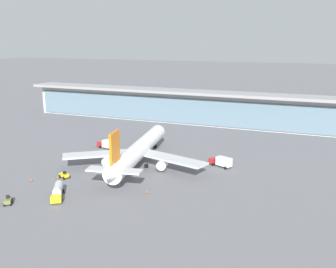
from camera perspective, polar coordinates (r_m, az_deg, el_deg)
ground_plane at (r=118.61m, az=-2.31°, el=-4.57°), size 1200.00×1200.00×0.00m
airliner_on_stand at (r=116.91m, az=-4.37°, el=-2.42°), size 43.02×56.60×15.14m
service_truck_near_nose_yellow at (r=110.94m, az=-14.96°, el=-5.85°), size 3.29×2.65×2.05m
service_truck_under_wing_yellow at (r=97.95m, az=-15.88°, el=-8.00°), size 6.52×8.46×2.95m
service_truck_mid_apron_olive at (r=98.16m, az=-22.42°, el=-9.01°), size 3.09×3.31×2.05m
service_truck_by_tail_red at (r=117.40m, az=7.87°, el=-4.01°), size 7.62×4.93×3.10m
service_truck_on_taxiway_red at (r=137.25m, az=-8.92°, el=-1.47°), size 7.65×4.33×3.10m
terminal_building at (r=173.73m, az=6.35°, el=3.83°), size 183.60×12.80×15.20m
safety_cone_alpha at (r=97.39m, az=-3.08°, el=-8.49°), size 0.62×0.62×0.70m
safety_cone_bravo at (r=111.45m, az=-19.41°, el=-6.38°), size 0.62×0.62×0.70m
safety_cone_charlie at (r=111.33m, az=-15.86°, el=-6.14°), size 0.62×0.62×0.70m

